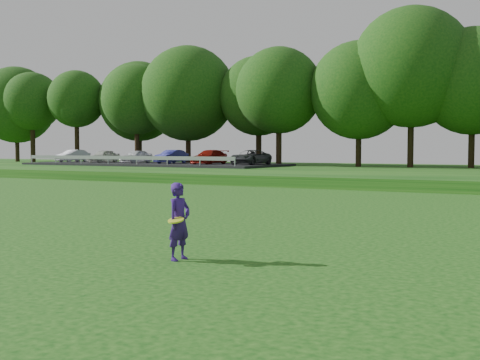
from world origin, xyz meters
The scene contains 6 objects.
ground centered at (0.00, 0.00, 0.00)m, with size 140.00×140.00×0.00m, color #0C3F0D.
berm centered at (0.00, 34.00, 0.30)m, with size 130.00×30.00×0.60m, color #0C3F0D.
walking_path centered at (0.00, 20.00, 0.02)m, with size 130.00×1.60×0.04m, color gray.
treeline centered at (0.00, 38.00, 8.10)m, with size 104.00×7.00×15.00m, color #103F0E, non-canonical shape.
parking_lot centered at (-23.28, 32.82, 1.06)m, with size 24.00×9.00×1.38m.
woman centered at (3.27, -0.79, 0.73)m, with size 0.43×0.65×1.46m.
Camera 1 is at (9.87, -9.91, 2.09)m, focal length 45.00 mm.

